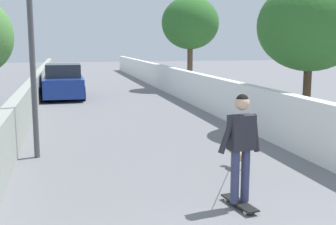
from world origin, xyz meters
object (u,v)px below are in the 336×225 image
at_px(tree_right_mid, 310,26).
at_px(lamp_post, 30,5).
at_px(tree_right_distant, 190,23).
at_px(dog, 237,155).
at_px(car_near, 64,82).
at_px(skateboard, 239,203).
at_px(person_skateboarder, 241,140).

relative_size(tree_right_mid, lamp_post, 0.87).
bearing_deg(tree_right_mid, tree_right_distant, -0.08).
xyz_separation_m(dog, car_near, (12.14, 3.32, 0.44)).
bearing_deg(skateboard, tree_right_mid, -39.96).
height_order(tree_right_distant, dog, tree_right_distant).
bearing_deg(tree_right_mid, person_skateboarder, 140.04).
xyz_separation_m(skateboard, person_skateboarder, (0.00, 0.00, 0.99)).
distance_m(lamp_post, car_near, 10.66).
distance_m(tree_right_mid, person_skateboarder, 6.63).
height_order(dog, car_near, car_near).
xyz_separation_m(lamp_post, skateboard, (-3.72, -3.16, -3.18)).
distance_m(skateboard, car_near, 14.30).
xyz_separation_m(tree_right_distant, person_skateboarder, (-16.37, 4.10, -2.45)).
bearing_deg(dog, person_skateboarder, 158.30).
bearing_deg(lamp_post, skateboard, -139.67).
bearing_deg(skateboard, lamp_post, 40.33).
relative_size(person_skateboarder, dog, 0.75).
distance_m(tree_right_distant, dog, 15.19).
bearing_deg(person_skateboarder, tree_right_mid, -39.96).
height_order(tree_right_mid, skateboard, tree_right_mid).
height_order(tree_right_distant, lamp_post, tree_right_distant).
bearing_deg(tree_right_distant, person_skateboarder, 165.95).
bearing_deg(skateboard, car_near, 10.31).
relative_size(lamp_post, person_skateboarder, 2.91).
xyz_separation_m(tree_right_distant, dog, (-14.46, 3.34, -3.23)).
bearing_deg(tree_right_distant, dog, 167.00).
distance_m(tree_right_mid, skateboard, 6.97).
height_order(tree_right_mid, tree_right_distant, tree_right_distant).
bearing_deg(tree_right_mid, lamp_post, 99.07).
xyz_separation_m(tree_right_distant, lamp_post, (-12.66, 7.26, -0.26)).
bearing_deg(dog, skateboard, 158.30).
distance_m(dog, car_near, 12.60).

